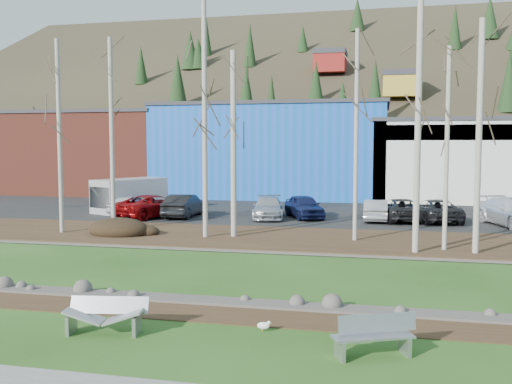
% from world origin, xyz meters
% --- Properties ---
extents(ground, '(200.00, 200.00, 0.00)m').
position_xyz_m(ground, '(0.00, 0.00, 0.00)').
color(ground, '#214813').
rests_on(ground, ground).
extents(dirt_strip, '(80.00, 1.80, 0.03)m').
position_xyz_m(dirt_strip, '(0.00, 2.10, 0.01)').
color(dirt_strip, '#382616').
rests_on(dirt_strip, ground).
extents(near_bank_rocks, '(80.00, 0.80, 0.50)m').
position_xyz_m(near_bank_rocks, '(0.00, 3.10, 0.00)').
color(near_bank_rocks, '#47423D').
rests_on(near_bank_rocks, ground).
extents(river, '(80.00, 8.00, 0.90)m').
position_xyz_m(river, '(0.00, 7.20, 0.00)').
color(river, black).
rests_on(river, ground).
extents(far_bank_rocks, '(80.00, 0.80, 0.46)m').
position_xyz_m(far_bank_rocks, '(0.00, 11.30, 0.00)').
color(far_bank_rocks, '#47423D').
rests_on(far_bank_rocks, ground).
extents(far_bank, '(80.00, 7.00, 0.15)m').
position_xyz_m(far_bank, '(0.00, 14.50, 0.07)').
color(far_bank, '#382616').
rests_on(far_bank, ground).
extents(parking_lot, '(80.00, 14.00, 0.14)m').
position_xyz_m(parking_lot, '(0.00, 25.00, 0.07)').
color(parking_lot, black).
rests_on(parking_lot, ground).
extents(building_brick, '(16.32, 12.24, 7.80)m').
position_xyz_m(building_brick, '(-24.00, 39.00, 3.91)').
color(building_brick, brown).
rests_on(building_brick, ground).
extents(building_blue, '(20.40, 12.24, 8.30)m').
position_xyz_m(building_blue, '(-6.00, 39.00, 4.16)').
color(building_blue, '#0B53AF').
rests_on(building_blue, ground).
extents(building_white, '(18.36, 12.24, 6.80)m').
position_xyz_m(building_white, '(12.00, 38.98, 3.41)').
color(building_white, silver).
rests_on(building_white, ground).
extents(hillside, '(160.00, 72.00, 35.00)m').
position_xyz_m(hillside, '(0.00, 84.00, 17.50)').
color(hillside, '#2F281C').
rests_on(hillside, ground).
extents(bench_intact, '(1.86, 1.21, 0.90)m').
position_xyz_m(bench_intact, '(3.69, -0.17, 0.45)').
color(bench_intact, '#A6A7AA').
rests_on(bench_intact, ground).
extents(bench_damaged, '(2.02, 0.94, 0.87)m').
position_xyz_m(bench_damaged, '(-2.79, -0.04, 0.44)').
color(bench_damaged, '#A6A7AA').
rests_on(bench_damaged, ground).
extents(seagull, '(0.39, 0.18, 0.28)m').
position_xyz_m(seagull, '(0.99, 0.91, 0.15)').
color(seagull, gold).
rests_on(seagull, ground).
extents(dirt_mound, '(3.14, 2.22, 0.62)m').
position_xyz_m(dirt_mound, '(-9.13, 13.58, 0.46)').
color(dirt_mound, black).
rests_on(dirt_mound, far_bank).
extents(birch_0, '(0.23, 0.23, 10.03)m').
position_xyz_m(birch_0, '(-10.10, 14.95, 5.17)').
color(birch_0, beige).
rests_on(birch_0, far_bank).
extents(birch_1, '(0.22, 0.22, 9.81)m').
position_xyz_m(birch_1, '(-12.32, 13.60, 5.05)').
color(birch_1, beige).
rests_on(birch_1, far_bank).
extents(birch_2, '(0.28, 0.28, 9.02)m').
position_xyz_m(birch_2, '(-3.33, 14.26, 4.66)').
color(birch_2, beige).
rests_on(birch_2, far_bank).
extents(birch_3, '(0.24, 0.24, 11.66)m').
position_xyz_m(birch_3, '(-4.63, 13.78, 5.98)').
color(birch_3, beige).
rests_on(birch_3, far_bank).
extents(birch_4, '(0.20, 0.20, 9.81)m').
position_xyz_m(birch_4, '(2.55, 14.41, 5.05)').
color(birch_4, beige).
rests_on(birch_4, far_bank).
extents(birch_5, '(0.19, 0.19, 8.61)m').
position_xyz_m(birch_5, '(6.42, 12.77, 4.46)').
color(birch_5, beige).
rests_on(birch_5, far_bank).
extents(birch_6, '(0.26, 0.26, 11.74)m').
position_xyz_m(birch_6, '(5.18, 11.89, 6.02)').
color(birch_6, beige).
rests_on(birch_6, far_bank).
extents(birch_7, '(0.25, 0.25, 9.58)m').
position_xyz_m(birch_7, '(7.61, 12.23, 4.94)').
color(birch_7, beige).
rests_on(birch_7, far_bank).
extents(car_0, '(2.14, 4.03, 1.31)m').
position_xyz_m(car_0, '(-12.09, 21.44, 0.79)').
color(car_0, white).
rests_on(car_0, parking_lot).
extents(car_1, '(1.56, 4.37, 1.43)m').
position_xyz_m(car_1, '(-8.33, 20.98, 0.86)').
color(car_1, black).
rests_on(car_1, parking_lot).
extents(car_2, '(4.30, 5.57, 1.41)m').
position_xyz_m(car_2, '(-10.14, 20.50, 0.84)').
color(car_2, '#9B0C0F').
rests_on(car_2, parking_lot).
extents(car_3, '(2.57, 4.74, 1.30)m').
position_xyz_m(car_3, '(-3.08, 21.55, 0.79)').
color(car_3, '#ACB1B4').
rests_on(car_3, parking_lot).
extents(car_4, '(3.28, 4.49, 1.42)m').
position_xyz_m(car_4, '(-0.95, 22.24, 0.85)').
color(car_4, navy).
rests_on(car_4, parking_lot).
extents(car_5, '(1.36, 3.86, 1.27)m').
position_xyz_m(car_5, '(3.41, 21.73, 0.78)').
color(car_5, '#BBBBBE').
rests_on(car_5, parking_lot).
extents(car_6, '(3.07, 5.11, 1.33)m').
position_xyz_m(car_6, '(6.82, 22.12, 0.80)').
color(car_6, '#262629').
rests_on(car_6, parking_lot).
extents(car_8, '(3.07, 5.11, 1.33)m').
position_xyz_m(car_8, '(4.83, 22.12, 0.80)').
color(car_8, '#262629').
rests_on(car_8, parking_lot).
extents(van_grey, '(4.01, 5.49, 2.22)m').
position_xyz_m(van_grey, '(-13.08, 22.92, 1.25)').
color(van_grey, '#B9BBBE').
rests_on(van_grey, parking_lot).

